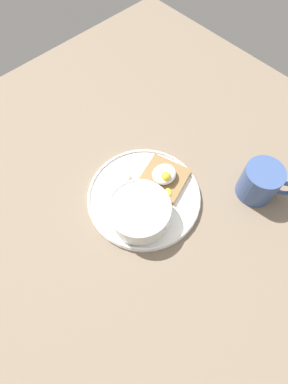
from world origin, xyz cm
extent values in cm
cube|color=#746452|center=(0.00, 0.00, 1.00)|extent=(120.00, 120.00, 2.00)
cylinder|color=white|center=(0.00, 0.00, 2.50)|extent=(26.64, 26.64, 1.00)
torus|color=white|center=(0.00, 0.00, 3.30)|extent=(26.44, 26.44, 0.60)
cylinder|color=white|center=(4.47, 3.32, 5.67)|extent=(13.63, 13.63, 5.35)
torus|color=white|center=(4.47, 3.32, 8.35)|extent=(13.83, 13.83, 0.60)
cylinder|color=beige|center=(4.47, 3.32, 5.28)|extent=(12.23, 12.23, 4.16)
ellipsoid|color=beige|center=(4.47, 3.32, 7.16)|extent=(11.61, 11.61, 1.20)
ellipsoid|color=tan|center=(3.51, 1.85, 7.44)|extent=(1.36, 1.55, 0.56)
ellipsoid|color=tan|center=(5.24, 6.01, 7.54)|extent=(2.08, 1.71, 0.77)
ellipsoid|color=tan|center=(7.62, 0.85, 7.40)|extent=(1.15, 0.74, 0.49)
cube|color=olive|center=(-6.48, 0.10, 4.13)|extent=(12.82, 12.82, 0.30)
cube|color=tan|center=(-6.48, 0.10, 3.62)|extent=(12.57, 12.57, 1.23)
ellipsoid|color=white|center=(-6.48, 0.10, 5.56)|extent=(5.96, 5.35, 2.65)
sphere|color=yellow|center=(-5.94, 1.00, 6.31)|extent=(2.40, 2.40, 2.40)
ellipsoid|color=yellow|center=(-4.39, 3.57, 4.43)|extent=(2.14, 2.47, 0.36)
cylinder|color=beige|center=(2.49, -5.63, 3.64)|extent=(5.01, 5.01, 1.39)
cylinder|color=#BEAE90|center=(2.49, -5.63, 4.21)|extent=(0.90, 0.90, 0.17)
cylinder|color=#F2F2BD|center=(-0.23, -7.16, 3.62)|extent=(3.67, 3.76, 1.52)
cylinder|color=#BCBC93|center=(-0.23, -7.16, 4.09)|extent=(0.66, 0.67, 0.23)
cylinder|color=#3A5289|center=(-20.40, 16.70, 6.43)|extent=(8.74, 8.74, 8.86)
cylinder|color=#341D18|center=(-20.40, 16.70, 9.79)|extent=(7.43, 7.43, 0.40)
torus|color=#3A5289|center=(-22.79, 21.51, 6.87)|extent=(3.07, 4.83, 4.90)
camera|label=1|loc=(22.23, 23.65, 65.24)|focal=28.00mm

